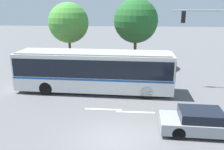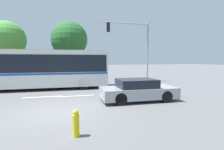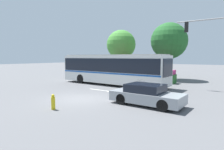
{
  "view_description": "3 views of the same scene",
  "coord_description": "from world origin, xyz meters",
  "px_view_note": "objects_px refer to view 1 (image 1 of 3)",
  "views": [
    {
      "loc": [
        0.76,
        -10.65,
        6.43
      ],
      "look_at": [
        -0.48,
        4.18,
        2.13
      ],
      "focal_mm": 38.27,
      "sensor_mm": 36.0,
      "label": 1
    },
    {
      "loc": [
        0.38,
        -8.26,
        2.4
      ],
      "look_at": [
        3.79,
        4.08,
        1.26
      ],
      "focal_mm": 27.87,
      "sensor_mm": 36.0,
      "label": 2
    },
    {
      "loc": [
        9.38,
        -9.7,
        2.92
      ],
      "look_at": [
        0.8,
        2.66,
        1.5
      ],
      "focal_mm": 31.0,
      "sensor_mm": 36.0,
      "label": 3
    }
  ],
  "objects_px": {
    "sedan_foreground": "(202,122)",
    "street_tree_centre": "(136,21)",
    "city_bus": "(94,69)",
    "street_tree_left": "(69,23)",
    "traffic_light_pole": "(221,35)"
  },
  "relations": [
    {
      "from": "traffic_light_pole",
      "to": "street_tree_centre",
      "type": "relative_size",
      "value": 0.87
    },
    {
      "from": "sedan_foreground",
      "to": "traffic_light_pole",
      "type": "relative_size",
      "value": 0.7
    },
    {
      "from": "city_bus",
      "to": "street_tree_centre",
      "type": "bearing_deg",
      "value": 70.02
    },
    {
      "from": "street_tree_left",
      "to": "street_tree_centre",
      "type": "relative_size",
      "value": 0.95
    },
    {
      "from": "traffic_light_pole",
      "to": "street_tree_centre",
      "type": "bearing_deg",
      "value": -42.56
    },
    {
      "from": "city_bus",
      "to": "traffic_light_pole",
      "type": "relative_size",
      "value": 1.9
    },
    {
      "from": "traffic_light_pole",
      "to": "street_tree_centre",
      "type": "xyz_separation_m",
      "value": [
        -6.62,
        6.08,
        0.69
      ]
    },
    {
      "from": "city_bus",
      "to": "sedan_foreground",
      "type": "height_order",
      "value": "city_bus"
    },
    {
      "from": "street_tree_left",
      "to": "street_tree_centre",
      "type": "height_order",
      "value": "street_tree_centre"
    },
    {
      "from": "street_tree_left",
      "to": "street_tree_centre",
      "type": "xyz_separation_m",
      "value": [
        7.13,
        0.16,
        0.22
      ]
    },
    {
      "from": "city_bus",
      "to": "street_tree_centre",
      "type": "xyz_separation_m",
      "value": [
        3.21,
        8.13,
        3.15
      ]
    },
    {
      "from": "sedan_foreground",
      "to": "street_tree_centre",
      "type": "height_order",
      "value": "street_tree_centre"
    },
    {
      "from": "city_bus",
      "to": "street_tree_left",
      "type": "xyz_separation_m",
      "value": [
        -3.93,
        7.97,
        2.93
      ]
    },
    {
      "from": "sedan_foreground",
      "to": "city_bus",
      "type": "bearing_deg",
      "value": 140.08
    },
    {
      "from": "sedan_foreground",
      "to": "street_tree_centre",
      "type": "relative_size",
      "value": 0.61
    }
  ]
}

